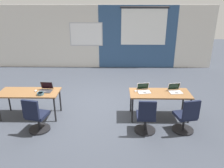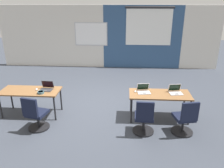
# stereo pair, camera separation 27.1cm
# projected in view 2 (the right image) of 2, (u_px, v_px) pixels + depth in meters

# --- Properties ---
(ground_plane) EXTENTS (24.00, 24.00, 0.00)m
(ground_plane) POSITION_uv_depth(u_px,v_px,m) (97.00, 106.00, 6.75)
(ground_plane) COLOR #383D47
(back_wall_assembly) EXTENTS (10.00, 0.27, 2.80)m
(back_wall_assembly) POSITION_uv_depth(u_px,v_px,m) (109.00, 37.00, 10.14)
(back_wall_assembly) COLOR silver
(back_wall_assembly) RESTS_ON ground
(desk_near_left) EXTENTS (1.60, 0.70, 0.72)m
(desk_near_left) POSITION_uv_depth(u_px,v_px,m) (30.00, 92.00, 6.06)
(desk_near_left) COLOR brown
(desk_near_left) RESTS_ON ground
(desk_near_right) EXTENTS (1.60, 0.70, 0.72)m
(desk_near_right) POSITION_uv_depth(u_px,v_px,m) (160.00, 96.00, 5.84)
(desk_near_right) COLOR brown
(desk_near_right) RESTS_ON ground
(laptop_near_right_end) EXTENTS (0.37, 0.35, 0.23)m
(laptop_near_right_end) POSITION_uv_depth(u_px,v_px,m) (175.00, 91.00, 5.84)
(laptop_near_right_end) COLOR silver
(laptop_near_right_end) RESTS_ON desk_near_right
(chair_near_right_end) EXTENTS (0.52, 0.58, 0.92)m
(chair_near_right_end) POSITION_uv_depth(u_px,v_px,m) (185.00, 120.00, 5.22)
(chair_near_right_end) COLOR black
(chair_near_right_end) RESTS_ON ground
(laptop_near_right_inner) EXTENTS (0.37, 0.36, 0.22)m
(laptop_near_right_inner) POSITION_uv_depth(u_px,v_px,m) (144.00, 91.00, 5.90)
(laptop_near_right_inner) COLOR silver
(laptop_near_right_inner) RESTS_ON desk_near_right
(mouse_near_right_inner) EXTENTS (0.07, 0.11, 0.03)m
(mouse_near_right_inner) POSITION_uv_depth(u_px,v_px,m) (135.00, 91.00, 5.93)
(mouse_near_right_inner) COLOR silver
(mouse_near_right_inner) RESTS_ON desk_near_right
(chair_near_right_inner) EXTENTS (0.52, 0.55, 0.92)m
(chair_near_right_inner) POSITION_uv_depth(u_px,v_px,m) (144.00, 120.00, 5.25)
(chair_near_right_inner) COLOR black
(chair_near_right_inner) RESTS_ON ground
(laptop_near_left_inner) EXTENTS (0.35, 0.32, 0.23)m
(laptop_near_left_inner) POSITION_uv_depth(u_px,v_px,m) (47.00, 88.00, 6.07)
(laptop_near_left_inner) COLOR #333338
(laptop_near_left_inner) RESTS_ON desk_near_left
(mouse_near_left_inner) EXTENTS (0.07, 0.11, 0.03)m
(mouse_near_left_inner) POSITION_uv_depth(u_px,v_px,m) (37.00, 89.00, 6.06)
(mouse_near_left_inner) COLOR silver
(mouse_near_left_inner) RESTS_ON desk_near_left
(chair_near_left_inner) EXTENTS (0.53, 0.58, 0.92)m
(chair_near_left_inner) POSITION_uv_depth(u_px,v_px,m) (36.00, 116.00, 5.41)
(chair_near_left_inner) COLOR black
(chair_near_left_inner) RESTS_ON ground
(snack_bowl) EXTENTS (0.18, 0.18, 0.06)m
(snack_bowl) POSITION_uv_depth(u_px,v_px,m) (41.00, 92.00, 5.83)
(snack_bowl) COLOR #3D6070
(snack_bowl) RESTS_ON desk_near_left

